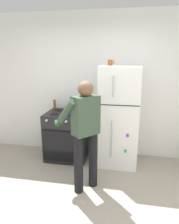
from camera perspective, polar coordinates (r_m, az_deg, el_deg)
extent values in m
plane|color=#9E9384|center=(2.81, -6.69, -27.61)|extent=(8.00, 8.00, 0.00)
cube|color=white|center=(4.00, 0.97, 7.21)|extent=(6.00, 0.10, 2.70)
cube|color=white|center=(3.68, 8.11, -1.20)|extent=(0.68, 0.68, 1.75)
cube|color=black|center=(3.27, 8.00, 1.84)|extent=(0.67, 0.01, 0.01)
cylinder|color=#B7B7BC|center=(3.44, 6.20, -7.61)|extent=(0.02, 0.02, 0.64)
cylinder|color=#B7B7BC|center=(3.20, 6.65, 7.03)|extent=(0.02, 0.02, 0.33)
cube|color=purple|center=(3.42, 10.51, -6.42)|extent=(0.04, 0.01, 0.06)
cube|color=green|center=(3.53, 9.92, -10.63)|extent=(0.04, 0.01, 0.06)
cube|color=black|center=(3.97, -6.21, -6.44)|extent=(0.76, 0.64, 0.90)
cube|color=black|center=(3.71, -7.62, -9.27)|extent=(0.53, 0.01, 0.32)
cylinder|color=black|center=(3.75, -9.70, -0.59)|extent=(0.17, 0.17, 0.01)
cylinder|color=black|center=(3.65, -4.31, -0.88)|extent=(0.17, 0.17, 0.01)
cylinder|color=black|center=(4.01, -8.30, 0.51)|extent=(0.17, 0.17, 0.01)
cylinder|color=black|center=(3.91, -3.24, 0.26)|extent=(0.17, 0.17, 0.01)
cylinder|color=silver|center=(3.63, -11.84, -2.29)|extent=(0.04, 0.03, 0.04)
cylinder|color=silver|center=(3.57, -9.31, -2.46)|extent=(0.04, 0.03, 0.04)
cylinder|color=silver|center=(3.51, -6.54, -2.64)|extent=(0.04, 0.03, 0.04)
cylinder|color=silver|center=(3.47, -3.85, -2.81)|extent=(0.04, 0.03, 0.04)
cube|color=black|center=(3.71, -7.67, -9.47)|extent=(0.72, 0.03, 0.57)
cylinder|color=black|center=(2.99, -3.08, -14.38)|extent=(0.13, 0.13, 0.86)
cylinder|color=black|center=(3.12, 0.99, -12.99)|extent=(0.13, 0.13, 0.86)
cube|color=#384C38|center=(2.79, -1.06, -0.97)|extent=(0.39, 0.40, 0.54)
sphere|color=brown|center=(2.71, -1.10, 6.46)|extent=(0.21, 0.21, 0.21)
sphere|color=#383838|center=(2.71, -1.09, 5.69)|extent=(0.15, 0.15, 0.15)
cylinder|color=#384C38|center=(2.84, -6.70, -0.29)|extent=(0.40, 0.38, 0.46)
cylinder|color=#384C38|center=(3.05, -0.20, 0.91)|extent=(0.40, 0.38, 0.46)
ellipsoid|color=#1E5123|center=(3.06, -8.47, -3.04)|extent=(0.12, 0.18, 0.10)
ellipsoid|color=#1E5123|center=(3.26, -2.29, -1.75)|extent=(0.12, 0.18, 0.10)
cylinder|color=#19479E|center=(3.72, -4.29, 0.55)|extent=(0.24, 0.24, 0.13)
cube|color=black|center=(3.75, -6.46, 1.34)|extent=(0.05, 0.03, 0.02)
cube|color=black|center=(3.68, -2.12, 1.15)|extent=(0.05, 0.03, 0.02)
cylinder|color=#B24C1E|center=(3.59, 5.76, 13.47)|extent=(0.08, 0.08, 0.10)
torus|color=#B24C1E|center=(3.59, 6.48, 13.52)|extent=(0.06, 0.01, 0.06)
cylinder|color=brown|center=(4.08, -9.67, 2.08)|extent=(0.05, 0.05, 0.19)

